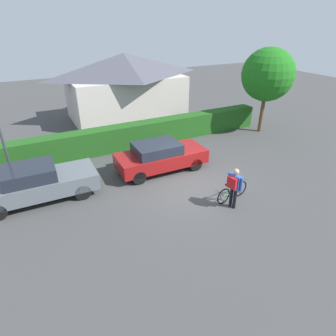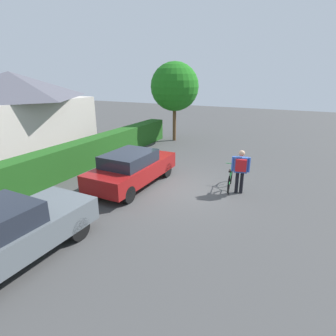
{
  "view_description": "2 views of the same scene",
  "coord_description": "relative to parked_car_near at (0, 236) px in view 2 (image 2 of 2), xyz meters",
  "views": [
    {
      "loc": [
        -5.85,
        -9.19,
        6.61
      ],
      "look_at": [
        -1.21,
        -0.19,
        1.27
      ],
      "focal_mm": 30.41,
      "sensor_mm": 36.0,
      "label": 1
    },
    {
      "loc": [
        -9.16,
        -3.91,
        4.3
      ],
      "look_at": [
        -0.02,
        0.57,
        0.8
      ],
      "focal_mm": 28.91,
      "sensor_mm": 36.0,
      "label": 2
    }
  ],
  "objects": [
    {
      "name": "ground_plane",
      "position": [
        6.03,
        -1.94,
        -0.78
      ],
      "size": [
        60.0,
        60.0,
        0.0
      ],
      "primitive_type": "plane",
      "color": "#424242"
    },
    {
      "name": "hedge_row",
      "position": [
        6.03,
        3.34,
        -0.1
      ],
      "size": [
        15.54,
        0.9,
        1.35
      ],
      "primitive_type": "cube",
      "color": "#1F5319",
      "rests_on": "ground"
    },
    {
      "name": "house_distant",
      "position": [
        7.0,
        8.78,
        1.53
      ],
      "size": [
        8.19,
        5.08,
        4.52
      ],
      "color": "beige",
      "rests_on": "ground"
    },
    {
      "name": "parked_car_near",
      "position": [
        0.0,
        0.0,
        0.0
      ],
      "size": [
        4.56,
        1.87,
        1.52
      ],
      "color": "slate",
      "rests_on": "ground"
    },
    {
      "name": "parked_car_far",
      "position": [
        5.51,
        0.0,
        -0.02
      ],
      "size": [
        4.34,
        1.83,
        1.43
      ],
      "color": "maroon",
      "rests_on": "ground"
    },
    {
      "name": "bicycle",
      "position": [
        6.98,
        -3.65,
        -0.4
      ],
      "size": [
        1.68,
        0.5,
        0.89
      ],
      "color": "black",
      "rests_on": "ground"
    },
    {
      "name": "person_rider",
      "position": [
        6.63,
        -4.08,
        0.26
      ],
      "size": [
        0.43,
        0.67,
        1.7
      ],
      "color": "black",
      "rests_on": "ground"
    },
    {
      "name": "tree_kerbside",
      "position": [
        13.68,
        1.91,
        2.81
      ],
      "size": [
        3.16,
        3.16,
        5.18
      ],
      "color": "brown",
      "rests_on": "ground"
    }
  ]
}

